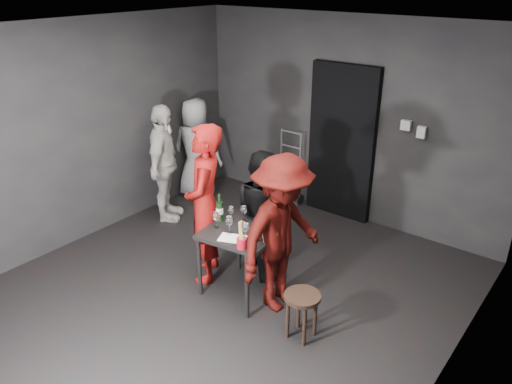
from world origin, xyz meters
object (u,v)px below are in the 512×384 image
Objects in this scene: server_red at (204,191)px; woman_black at (263,215)px; bystander_cream at (164,160)px; stool at (302,303)px; hand_truck at (288,190)px; bystander_grey at (197,149)px; tasting_table at (242,238)px; breadstick_cup at (242,236)px; man_maroon at (282,227)px; wine_bottle at (220,211)px.

woman_black is at bearing 104.93° from server_red.
server_red reaches higher than bystander_cream.
woman_black reaches higher than stool.
hand_truck is 0.64× the size of bystander_cream.
tasting_table is at bearing 120.32° from bystander_grey.
bystander_grey is at bearing -5.90° from woman_black.
bystander_grey is 5.01× the size of breadstick_cup.
breadstick_cup is (0.33, -0.76, 0.19)m from woman_black.
man_maroon is 2.45m from bystander_cream.
server_red is 6.74× the size of wine_bottle.
woman_black is at bearing 66.16° from wine_bottle.
bystander_cream is at bearing 14.51° from woman_black.
hand_truck is 1.47× the size of tasting_table.
man_maroon reaches higher than wine_bottle.
tasting_table is 0.36× the size of server_red.
stool is 0.75m from man_maroon.
man_maroon reaches higher than woman_black.
man_maroon reaches higher than stool.
hand_truck is 1.49m from bystander_grey.
tasting_table is 0.64m from server_red.
server_red reaches higher than stool.
bystander_grey reaches higher than stool.
wine_bottle is 1.03× the size of breadstick_cup.
tasting_table is 0.43× the size of bystander_cream.
hand_truck is 2.95m from stool.
hand_truck reaches higher than breadstick_cup.
woman_black is (-1.00, 0.70, 0.33)m from stool.
tasting_table is (0.87, -2.13, 0.44)m from hand_truck.
server_red reaches higher than breadstick_cup.
wine_bottle is at bearing 87.44° from woman_black.
breadstick_cup is (-0.22, -0.35, -0.01)m from man_maroon.
woman_black is at bearing 101.88° from tasting_table.
woman_black is 2.26m from bystander_grey.
bystander_cream is 5.73× the size of breadstick_cup.
man_maroon reaches higher than breadstick_cup.
bystander_grey reaches higher than tasting_table.
stool is at bearing 5.26° from breadstick_cup.
breadstick_cup is (0.54, -0.29, 0.02)m from wine_bottle.
wine_bottle is (1.61, -0.69, 0.01)m from bystander_cream.
bystander_grey is at bearing -168.47° from server_red.
woman_black is (0.77, -1.65, 0.49)m from hand_truck.
tasting_table is at bearing 55.28° from server_red.
bystander_grey is (-1.61, 1.52, -0.29)m from server_red.
breadstick_cup is at bearing 134.64° from woman_black.
wine_bottle is at bearing 58.20° from server_red.
hand_truck is at bearing 126.90° from stool.
bystander_cream is 1.14× the size of bystander_grey.
bystander_grey is 4.85× the size of wine_bottle.
woman_black is 4.49× the size of wine_bottle.
bystander_cream is 0.85m from bystander_grey.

